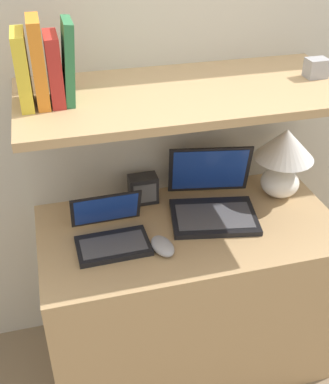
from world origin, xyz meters
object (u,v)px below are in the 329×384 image
at_px(computer_mouse, 163,246).
at_px(book_yellow, 22,70).
at_px(laptop_small, 111,233).
at_px(laptop_large, 212,201).
at_px(router_box, 143,189).
at_px(table_lamp, 284,156).
at_px(book_green, 68,62).
at_px(shelf_gadget, 316,68).
at_px(book_orange, 38,62).
at_px(book_red, 54,69).

relative_size(computer_mouse, book_yellow, 0.59).
height_order(laptop_small, computer_mouse, laptop_small).
bearing_deg(laptop_large, router_box, 149.97).
xyz_separation_m(table_lamp, router_box, (-0.55, 0.09, -0.12)).
bearing_deg(computer_mouse, router_box, 89.42).
distance_m(book_green, shelf_gadget, 0.85).
xyz_separation_m(laptop_large, shelf_gadget, (0.35, -0.00, 0.50)).
relative_size(table_lamp, book_green, 1.20).
xyz_separation_m(computer_mouse, router_box, (0.00, 0.32, 0.04)).
xyz_separation_m(laptop_large, router_box, (-0.24, 0.14, 0.01)).
height_order(laptop_large, book_yellow, book_yellow).
xyz_separation_m(router_box, shelf_gadget, (0.60, -0.14, 0.49)).
bearing_deg(laptop_large, book_green, -179.84).
xyz_separation_m(laptop_small, book_orange, (-0.17, 0.08, 0.60)).
distance_m(book_orange, book_red, 0.05).
relative_size(book_orange, shelf_gadget, 3.51).
distance_m(table_lamp, book_yellow, 1.03).
distance_m(table_lamp, computer_mouse, 0.62).
height_order(computer_mouse, book_red, book_red).
distance_m(router_box, book_yellow, 0.70).
relative_size(table_lamp, laptop_large, 0.79).
bearing_deg(shelf_gadget, book_orange, 180.00).
height_order(table_lamp, book_green, book_green).
bearing_deg(computer_mouse, table_lamp, 22.57).
distance_m(computer_mouse, shelf_gadget, 0.82).
relative_size(router_box, book_red, 0.56).
distance_m(table_lamp, laptop_small, 0.75).
bearing_deg(book_green, table_lamp, 3.56).
height_order(book_green, shelf_gadget, book_green).
relative_size(computer_mouse, book_orange, 0.51).
relative_size(laptop_large, router_box, 3.23).
relative_size(router_box, book_orange, 0.45).
relative_size(table_lamp, book_orange, 1.16).
relative_size(laptop_large, book_red, 1.80).
bearing_deg(book_orange, computer_mouse, -28.64).
bearing_deg(laptop_large, shelf_gadget, -0.22).
bearing_deg(book_red, laptop_small, -34.91).
xyz_separation_m(laptop_large, book_yellow, (-0.63, -0.00, 0.57)).
bearing_deg(book_red, book_yellow, 180.00).
distance_m(book_red, book_green, 0.05).
bearing_deg(book_green, laptop_large, 0.16).
distance_m(router_box, book_red, 0.65).
relative_size(computer_mouse, book_red, 0.63).
height_order(laptop_large, shelf_gadget, shelf_gadget).
bearing_deg(router_box, laptop_large, -30.03).
bearing_deg(shelf_gadget, book_red, 180.00).
height_order(laptop_large, book_red, book_red).
bearing_deg(laptop_large, table_lamp, 8.93).
bearing_deg(computer_mouse, laptop_large, 36.44).
relative_size(router_box, shelf_gadget, 1.60).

